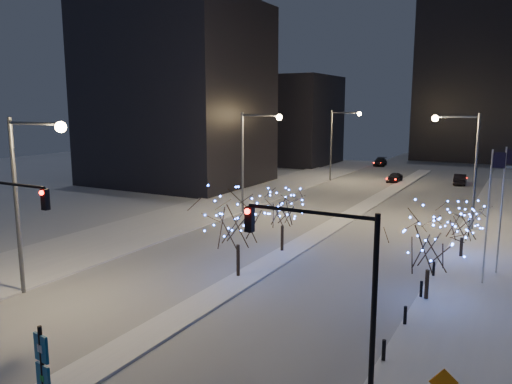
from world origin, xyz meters
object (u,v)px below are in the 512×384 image
Objects in this scene: traffic_signal_west at (2,222)px; holiday_tree_plaza_near at (429,242)px; wayfinding_sign at (43,371)px; holiday_tree_plaza_far at (463,221)px; street_lamp_w_far at (338,136)px; car_mid at (460,179)px; car_near at (395,177)px; holiday_tree_median_far at (282,209)px; street_lamp_east at (465,156)px; car_far at (380,162)px; street_lamp_w_near at (27,183)px; traffic_signal_east at (332,270)px; holiday_tree_median_near at (238,217)px; street_lamp_w_mid at (252,149)px.

traffic_signal_west reaches higher than holiday_tree_plaza_near.
holiday_tree_plaza_far is at bearing 80.10° from wayfinding_sign.
traffic_signal_west is at bearing -89.45° from street_lamp_w_far.
wayfinding_sign is at bearing 81.96° from car_mid.
holiday_tree_median_far is at bearing -86.62° from car_near.
street_lamp_east reaches higher than car_far.
street_lamp_w_near is 17.99m from traffic_signal_east.
traffic_signal_east reaches higher than holiday_tree_median_far.
holiday_tree_median_near is (8.44, -41.85, -2.62)m from street_lamp_w_far.
car_far is (-15.33, 16.25, -0.02)m from car_mid.
holiday_tree_median_near is at bearing -171.02° from holiday_tree_plaza_near.
holiday_tree_median_near reaches higher than car_far.
street_lamp_east is 27.91m from car_mid.
street_lamp_east reaches higher than traffic_signal_east.
street_lamp_east is at bearing 61.94° from holiday_tree_median_near.
traffic_signal_east is 1.38× the size of holiday_tree_plaza_near.
holiday_tree_median_far reaches higher than holiday_tree_plaza_far.
street_lamp_w_far is at bearing 123.20° from holiday_tree_plaza_far.
street_lamp_w_far is (0.00, 50.00, 0.00)m from street_lamp_w_near.
street_lamp_w_far is 1.71× the size of holiday_tree_median_near.
traffic_signal_east is at bearing 3.29° from traffic_signal_west.
street_lamp_w_near is 2.54× the size of holiday_tree_plaza_far.
traffic_signal_west is at bearing 71.38° from car_mid.
street_lamp_w_mid is 31.60m from traffic_signal_east.
holiday_tree_plaza_near is at bearing 90.97° from car_mid.
car_far is at bearing 113.16° from street_lamp_east.
street_lamp_w_near is 1.71× the size of holiday_tree_median_near.
car_far is at bearing 106.25° from wayfinding_sign.
car_mid reaches higher than car_far.
holiday_tree_median_near is (8.44, -16.85, -2.62)m from street_lamp_w_mid.
street_lamp_w_mid reaches higher than car_mid.
street_lamp_w_mid is at bearing 117.07° from wayfinding_sign.
street_lamp_east is 2.14× the size of holiday_tree_median_far.
street_lamp_east is at bearing 87.74° from traffic_signal_east.
holiday_tree_median_far is at bearing -76.65° from street_lamp_w_far.
street_lamp_w_mid is 2.57× the size of wayfinding_sign.
street_lamp_w_near is at bearing -97.48° from car_far.
holiday_tree_median_far is at bearing 157.52° from holiday_tree_plaza_near.
holiday_tree_plaza_near is at bearing 81.84° from traffic_signal_east.
street_lamp_east is at bearing 86.07° from wayfinding_sign.
holiday_tree_plaza_near is (0.42, -18.12, -3.10)m from street_lamp_east.
street_lamp_w_near is 1.00× the size of street_lamp_east.
car_near is (7.44, 27.89, -5.83)m from street_lamp_w_mid.
street_lamp_w_mid is 1.71× the size of holiday_tree_median_near.
holiday_tree_plaza_near is (1.56, 10.89, -1.41)m from traffic_signal_east.
car_near is at bearing -76.44° from car_far.
holiday_tree_plaza_near is (18.94, 11.89, -1.41)m from traffic_signal_west.
car_far is 1.24× the size of holiday_tree_plaza_far.
holiday_tree_median_near is at bearing 43.99° from street_lamp_w_near.
street_lamp_w_far reaches higher than holiday_tree_median_near.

